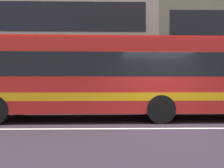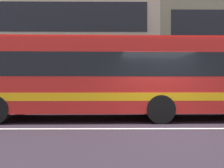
# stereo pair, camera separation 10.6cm
# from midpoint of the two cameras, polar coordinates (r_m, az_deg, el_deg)

# --- Properties ---
(ground_plane) EXTENTS (160.00, 160.00, 0.00)m
(ground_plane) POSITION_cam_midpoint_polar(r_m,az_deg,el_deg) (7.33, 13.17, -10.83)
(ground_plane) COLOR #2A212B
(lane_centre_line) EXTENTS (60.00, 0.16, 0.01)m
(lane_centre_line) POSITION_cam_midpoint_polar(r_m,az_deg,el_deg) (7.33, 13.17, -10.80)
(lane_centre_line) COLOR silver
(lane_centre_line) RESTS_ON ground_plane
(hedge_row_far) EXTENTS (15.58, 1.10, 1.00)m
(hedge_row_far) POSITION_cam_midpoint_polar(r_m,az_deg,el_deg) (12.48, -8.44, -4.12)
(hedge_row_far) COLOR #26481D
(hedge_row_far) RESTS_ON ground_plane
(apartment_block_left) EXTENTS (23.39, 9.03, 10.72)m
(apartment_block_left) POSITION_cam_midpoint_polar(r_m,az_deg,el_deg) (22.58, -22.41, 10.03)
(apartment_block_left) COLOR #B3AB98
(apartment_block_left) RESTS_ON ground_plane
(transit_bus) EXTENTS (11.96, 2.80, 3.11)m
(transit_bus) POSITION_cam_midpoint_polar(r_m,az_deg,el_deg) (9.10, 5.43, 2.08)
(transit_bus) COLOR red
(transit_bus) RESTS_ON ground_plane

